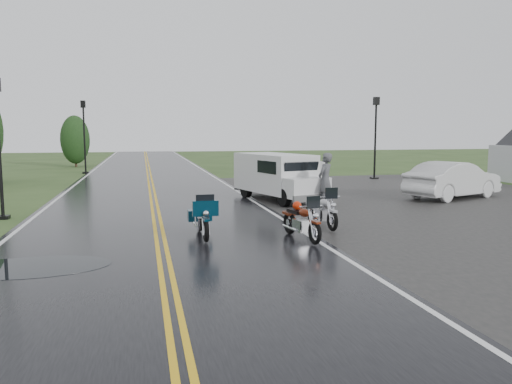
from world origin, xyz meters
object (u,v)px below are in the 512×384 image
motorcycle_red (315,223)px  lamp_post_far_right (375,138)px  motorcycle_teal (206,221)px  motorcycle_silver (333,212)px  person_at_van (325,181)px  sedan_white (453,181)px  van_white (284,182)px  lamp_post_far_left (84,137)px

motorcycle_red → lamp_post_far_right: bearing=51.0°
motorcycle_teal → motorcycle_silver: size_ratio=1.01×
motorcycle_silver → person_at_van: (1.41, 4.29, 0.40)m
motorcycle_silver → sedan_white: size_ratio=0.43×
motorcycle_silver → motorcycle_teal: bearing=-173.6°
motorcycle_teal → van_white: van_white is taller
person_at_van → lamp_post_far_left: size_ratio=0.41×
van_white → lamp_post_far_left: (-8.67, 17.33, 1.47)m
motorcycle_teal → lamp_post_far_right: (11.70, 14.80, 1.81)m
motorcycle_red → lamp_post_far_right: (9.20, 15.64, 1.82)m
motorcycle_red → sedan_white: (8.46, 7.00, 0.18)m
van_white → person_at_van: bearing=-36.9°
motorcycle_teal → lamp_post_far_left: lamp_post_far_left is taller
person_at_van → lamp_post_far_right: size_ratio=0.41×
motorcycle_red → motorcycle_teal: size_ratio=0.98×
lamp_post_far_right → van_white: bearing=-131.0°
van_white → motorcycle_teal: bearing=-139.5°
sedan_white → lamp_post_far_left: lamp_post_far_left is taller
sedan_white → lamp_post_far_right: 8.83m
motorcycle_teal → lamp_post_far_left: 23.37m
motorcycle_red → motorcycle_silver: (1.01, 1.42, 0.01)m
van_white → sedan_white: bearing=-10.4°
motorcycle_silver → van_white: bearing=86.6°
motorcycle_silver → lamp_post_far_left: size_ratio=0.41×
motorcycle_teal → lamp_post_far_right: 18.95m
lamp_post_far_right → person_at_van: bearing=-124.4°
sedan_white → lamp_post_far_left: (-16.10, 16.56, 1.67)m
person_at_van → lamp_post_far_right: bearing=-168.4°
motorcycle_red → motorcycle_teal: (-2.49, 0.84, 0.01)m
van_white → motorcycle_red: bearing=-115.7°
lamp_post_far_left → person_at_van: bearing=-60.6°
motorcycle_silver → van_white: van_white is taller
van_white → sedan_white: 7.47m
motorcycle_red → person_at_van: size_ratio=0.98×
lamp_post_far_left → van_white: bearing=-63.4°
motorcycle_silver → sedan_white: 9.31m
motorcycle_red → sedan_white: sedan_white is taller
van_white → lamp_post_far_right: 12.55m
van_white → person_at_van: size_ratio=2.46×
motorcycle_teal → lamp_post_far_right: lamp_post_far_right is taller
motorcycle_red → motorcycle_silver: motorcycle_silver is taller
lamp_post_far_right → motorcycle_red: bearing=-120.5°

